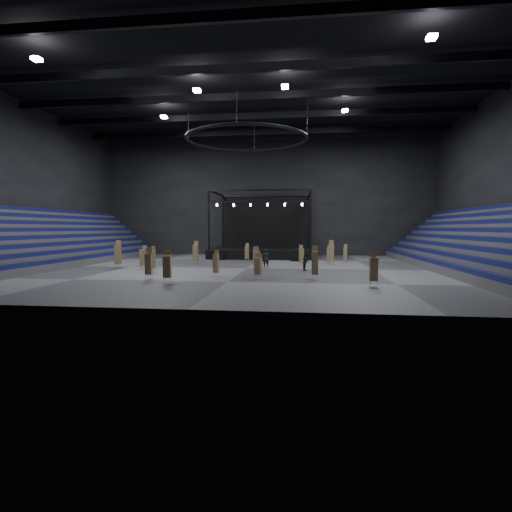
# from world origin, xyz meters

# --- Properties ---
(floor) EXTENTS (50.00, 50.00, 0.00)m
(floor) POSITION_xyz_m (0.00, 0.00, 0.00)
(floor) COLOR #505153
(floor) RESTS_ON ground
(ceiling) EXTENTS (50.00, 42.00, 0.20)m
(ceiling) POSITION_xyz_m (0.00, 0.00, 18.00)
(ceiling) COLOR black
(ceiling) RESTS_ON wall_back
(wall_back) EXTENTS (50.00, 0.20, 18.00)m
(wall_back) POSITION_xyz_m (0.00, 21.00, 9.00)
(wall_back) COLOR black
(wall_back) RESTS_ON ground
(wall_front) EXTENTS (50.00, 0.20, 18.00)m
(wall_front) POSITION_xyz_m (0.00, -21.00, 9.00)
(wall_front) COLOR black
(wall_front) RESTS_ON ground
(wall_left) EXTENTS (0.20, 42.00, 18.00)m
(wall_left) POSITION_xyz_m (-25.00, 0.00, 9.00)
(wall_left) COLOR black
(wall_left) RESTS_ON ground
(wall_right) EXTENTS (0.20, 42.00, 18.00)m
(wall_right) POSITION_xyz_m (25.00, 0.00, 9.00)
(wall_right) COLOR black
(wall_right) RESTS_ON ground
(bleachers_left) EXTENTS (7.20, 40.00, 6.40)m
(bleachers_left) POSITION_xyz_m (-22.94, 0.00, 1.73)
(bleachers_left) COLOR #464648
(bleachers_left) RESTS_ON floor
(bleachers_right) EXTENTS (7.20, 40.00, 6.40)m
(bleachers_right) POSITION_xyz_m (22.94, 0.00, 1.73)
(bleachers_right) COLOR #464648
(bleachers_right) RESTS_ON floor
(stage) EXTENTS (14.00, 10.00, 9.20)m
(stage) POSITION_xyz_m (0.00, 16.24, 1.45)
(stage) COLOR black
(stage) RESTS_ON floor
(truss_ring) EXTENTS (12.30, 12.30, 5.15)m
(truss_ring) POSITION_xyz_m (-0.00, 0.00, 13.00)
(truss_ring) COLOR black
(truss_ring) RESTS_ON ceiling
(roof_girders) EXTENTS (49.00, 30.35, 0.70)m
(roof_girders) POSITION_xyz_m (0.00, -0.00, 17.20)
(roof_girders) COLOR black
(roof_girders) RESTS_ON ceiling
(floodlights) EXTENTS (28.60, 16.60, 0.25)m
(floodlights) POSITION_xyz_m (0.00, -4.00, 16.60)
(floodlights) COLOR white
(floodlights) RESTS_ON roof_girders
(flight_case_left) EXTENTS (1.18, 0.79, 0.72)m
(flight_case_left) POSITION_xyz_m (-4.94, 10.25, 0.36)
(flight_case_left) COLOR black
(flight_case_left) RESTS_ON floor
(flight_case_mid) EXTENTS (1.32, 0.69, 0.86)m
(flight_case_mid) POSITION_xyz_m (0.45, 9.20, 0.43)
(flight_case_mid) COLOR black
(flight_case_mid) RESTS_ON floor
(flight_case_right) EXTENTS (1.32, 0.91, 0.80)m
(flight_case_right) POSITION_xyz_m (4.79, 9.11, 0.40)
(flight_case_right) COLOR black
(flight_case_right) RESTS_ON floor
(chair_stack_0) EXTENTS (0.50, 0.50, 2.23)m
(chair_stack_0) POSITION_xyz_m (10.62, 7.26, 1.15)
(chair_stack_0) COLOR silver
(chair_stack_0) RESTS_ON floor
(chair_stack_1) EXTENTS (0.52, 0.52, 2.72)m
(chair_stack_1) POSITION_xyz_m (6.66, -8.37, 1.39)
(chair_stack_1) COLOR silver
(chair_stack_1) RESTS_ON floor
(chair_stack_2) EXTENTS (0.54, 0.54, 2.50)m
(chair_stack_2) POSITION_xyz_m (10.60, -11.99, 1.31)
(chair_stack_2) COLOR silver
(chair_stack_2) RESTS_ON floor
(chair_stack_3) EXTENTS (0.49, 0.49, 2.27)m
(chair_stack_3) POSITION_xyz_m (-1.59, -7.38, 1.16)
(chair_stack_3) COLOR silver
(chair_stack_3) RESTS_ON floor
(chair_stack_4) EXTENTS (0.61, 0.61, 2.46)m
(chair_stack_4) POSITION_xyz_m (-8.10, -5.11, 1.27)
(chair_stack_4) COLOR silver
(chair_stack_4) RESTS_ON floor
(chair_stack_5) EXTENTS (0.54, 0.54, 2.08)m
(chair_stack_5) POSITION_xyz_m (8.76, 8.01, 1.10)
(chair_stack_5) COLOR silver
(chair_stack_5) RESTS_ON floor
(chair_stack_6) EXTENTS (0.68, 0.68, 2.52)m
(chair_stack_6) POSITION_xyz_m (1.74, -6.23, 1.31)
(chair_stack_6) COLOR silver
(chair_stack_6) RESTS_ON floor
(chair_stack_7) EXTENTS (0.54, 0.54, 2.52)m
(chair_stack_7) POSITION_xyz_m (-6.53, -9.82, 1.30)
(chair_stack_7) COLOR silver
(chair_stack_7) RESTS_ON floor
(chair_stack_8) EXTENTS (0.57, 0.57, 2.87)m
(chair_stack_8) POSITION_xyz_m (-12.99, -1.87, 1.47)
(chair_stack_8) COLOR silver
(chair_stack_8) RESTS_ON floor
(chair_stack_9) EXTENTS (0.59, 0.59, 2.03)m
(chair_stack_9) POSITION_xyz_m (2.16, -8.68, 1.09)
(chair_stack_9) COLOR silver
(chair_stack_9) RESTS_ON floor
(chair_stack_10) EXTENTS (0.55, 0.55, 2.64)m
(chair_stack_10) POSITION_xyz_m (-6.49, 3.94, 1.36)
(chair_stack_10) COLOR silver
(chair_stack_10) RESTS_ON floor
(chair_stack_11) EXTENTS (0.55, 0.55, 2.77)m
(chair_stack_11) POSITION_xyz_m (8.82, 4.68, 1.43)
(chair_stack_11) COLOR silver
(chair_stack_11) RESTS_ON floor
(chair_stack_12) EXTENTS (0.60, 0.60, 2.45)m
(chair_stack_12) POSITION_xyz_m (-4.23, -11.99, 1.30)
(chair_stack_12) COLOR silver
(chair_stack_12) RESTS_ON floor
(chair_stack_13) EXTENTS (0.48, 0.48, 2.29)m
(chair_stack_13) POSITION_xyz_m (-1.16, 7.99, 1.17)
(chair_stack_13) COLOR silver
(chair_stack_13) RESTS_ON floor
(chair_stack_14) EXTENTS (0.68, 0.68, 2.34)m
(chair_stack_14) POSITION_xyz_m (-10.19, -2.09, 1.25)
(chair_stack_14) COLOR silver
(chair_stack_14) RESTS_ON floor
(chair_stack_15) EXTENTS (0.56, 0.56, 2.30)m
(chair_stack_15) POSITION_xyz_m (5.53, 2.62, 1.19)
(chair_stack_15) COLOR silver
(chair_stack_15) RESTS_ON floor
(man_center) EXTENTS (0.83, 0.67, 1.96)m
(man_center) POSITION_xyz_m (1.85, 0.87, 0.98)
(man_center) COLOR black
(man_center) RESTS_ON floor
(crew_member) EXTENTS (0.81, 0.95, 1.73)m
(crew_member) POSITION_xyz_m (5.99, -1.80, 0.86)
(crew_member) COLOR black
(crew_member) RESTS_ON floor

